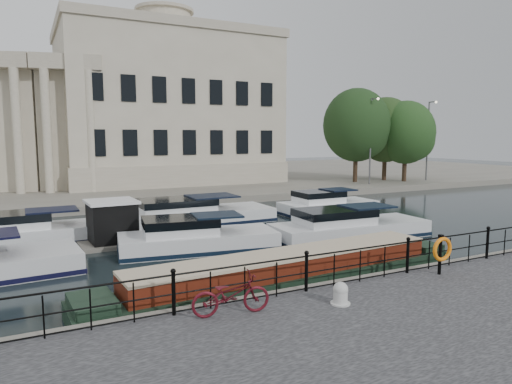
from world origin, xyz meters
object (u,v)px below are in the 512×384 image
(bicycle, at_px, (231,294))
(harbour_hut, at_px, (112,225))
(narrowboat, at_px, (289,276))
(life_ring_post, at_px, (442,250))
(mooring_bollard, at_px, (341,294))

(bicycle, height_order, harbour_hut, harbour_hut)
(narrowboat, bearing_deg, life_ring_post, -35.14)
(mooring_bollard, height_order, life_ring_post, life_ring_post)
(mooring_bollard, relative_size, life_ring_post, 0.46)
(life_ring_post, height_order, narrowboat, life_ring_post)
(mooring_bollard, xyz_separation_m, life_ring_post, (4.58, 0.63, 0.55))
(bicycle, relative_size, life_ring_post, 1.52)
(bicycle, distance_m, narrowboat, 4.24)
(harbour_hut, bearing_deg, bicycle, -87.87)
(life_ring_post, xyz_separation_m, harbour_hut, (-8.52, 11.62, -0.43))
(narrowboat, height_order, harbour_hut, harbour_hut)
(mooring_bollard, height_order, narrowboat, narrowboat)
(mooring_bollard, distance_m, life_ring_post, 4.65)
(bicycle, bearing_deg, narrowboat, -43.26)
(narrowboat, distance_m, harbour_hut, 9.98)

